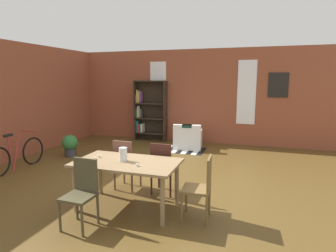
{
  "coord_description": "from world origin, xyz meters",
  "views": [
    {
      "loc": [
        1.77,
        -4.93,
        2.04
      ],
      "look_at": [
        -0.24,
        1.32,
        0.94
      ],
      "focal_mm": 29.85,
      "sensor_mm": 36.0,
      "label": 1
    }
  ],
  "objects_px": {
    "dining_table": "(127,167)",
    "dining_chair_head_right": "(201,186)",
    "dining_chair_far_right": "(163,167)",
    "bookshelf_tall": "(148,111)",
    "dining_chair_near_left": "(82,191)",
    "armchair_white": "(188,139)",
    "dining_chair_far_left": "(126,163)",
    "bicycle_second": "(17,155)",
    "potted_plant_by_shelf": "(70,145)",
    "vase_on_table": "(123,154)"
  },
  "relations": [
    {
      "from": "dining_chair_head_right",
      "to": "dining_chair_far_left",
      "type": "bearing_deg",
      "value": 156.25
    },
    {
      "from": "dining_chair_head_right",
      "to": "bicycle_second",
      "type": "height_order",
      "value": "dining_chair_head_right"
    },
    {
      "from": "dining_chair_head_right",
      "to": "dining_chair_far_left",
      "type": "distance_m",
      "value": 1.7
    },
    {
      "from": "dining_chair_far_left",
      "to": "potted_plant_by_shelf",
      "type": "height_order",
      "value": "dining_chair_far_left"
    },
    {
      "from": "dining_chair_near_left",
      "to": "bookshelf_tall",
      "type": "xyz_separation_m",
      "value": [
        -1.22,
        5.56,
        0.49
      ]
    },
    {
      "from": "dining_chair_far_left",
      "to": "bookshelf_tall",
      "type": "height_order",
      "value": "bookshelf_tall"
    },
    {
      "from": "dining_chair_far_right",
      "to": "dining_chair_far_left",
      "type": "bearing_deg",
      "value": 180.0
    },
    {
      "from": "bookshelf_tall",
      "to": "potted_plant_by_shelf",
      "type": "height_order",
      "value": "bookshelf_tall"
    },
    {
      "from": "dining_table",
      "to": "dining_chair_near_left",
      "type": "bearing_deg",
      "value": -117.84
    },
    {
      "from": "dining_table",
      "to": "bicycle_second",
      "type": "relative_size",
      "value": 0.96
    },
    {
      "from": "dining_chair_head_right",
      "to": "dining_chair_far_right",
      "type": "bearing_deg",
      "value": 140.26
    },
    {
      "from": "dining_chair_far_left",
      "to": "dining_chair_far_right",
      "type": "relative_size",
      "value": 1.0
    },
    {
      "from": "dining_chair_far_left",
      "to": "armchair_white",
      "type": "relative_size",
      "value": 1.06
    },
    {
      "from": "dining_chair_far_left",
      "to": "dining_chair_near_left",
      "type": "distance_m",
      "value": 1.38
    },
    {
      "from": "dining_table",
      "to": "dining_chair_far_left",
      "type": "xyz_separation_m",
      "value": [
        -0.37,
        0.69,
        -0.16
      ]
    },
    {
      "from": "dining_table",
      "to": "dining_chair_near_left",
      "type": "distance_m",
      "value": 0.8
    },
    {
      "from": "dining_chair_near_left",
      "to": "dining_chair_far_right",
      "type": "bearing_deg",
      "value": 62.17
    },
    {
      "from": "dining_table",
      "to": "bookshelf_tall",
      "type": "xyz_separation_m",
      "value": [
        -1.58,
        4.87,
        0.33
      ]
    },
    {
      "from": "dining_table",
      "to": "vase_on_table",
      "type": "bearing_deg",
      "value": -180.0
    },
    {
      "from": "bookshelf_tall",
      "to": "bicycle_second",
      "type": "bearing_deg",
      "value": -113.13
    },
    {
      "from": "dining_table",
      "to": "potted_plant_by_shelf",
      "type": "relative_size",
      "value": 2.8
    },
    {
      "from": "dining_chair_head_right",
      "to": "bicycle_second",
      "type": "xyz_separation_m",
      "value": [
        -4.44,
        0.96,
        -0.18
      ]
    },
    {
      "from": "bookshelf_tall",
      "to": "armchair_white",
      "type": "distance_m",
      "value": 1.85
    },
    {
      "from": "dining_chair_far_left",
      "to": "bookshelf_tall",
      "type": "xyz_separation_m",
      "value": [
        -1.21,
        4.18,
        0.49
      ]
    },
    {
      "from": "dining_chair_head_right",
      "to": "armchair_white",
      "type": "relative_size",
      "value": 1.06
    },
    {
      "from": "vase_on_table",
      "to": "bookshelf_tall",
      "type": "bearing_deg",
      "value": 107.35
    },
    {
      "from": "dining_chair_head_right",
      "to": "vase_on_table",
      "type": "bearing_deg",
      "value": -179.81
    },
    {
      "from": "dining_chair_far_left",
      "to": "armchair_white",
      "type": "xyz_separation_m",
      "value": [
        0.34,
        3.47,
        -0.23
      ]
    },
    {
      "from": "dining_table",
      "to": "dining_chair_head_right",
      "type": "bearing_deg",
      "value": 0.2
    },
    {
      "from": "dining_chair_far_left",
      "to": "dining_chair_far_right",
      "type": "bearing_deg",
      "value": -0.0
    },
    {
      "from": "vase_on_table",
      "to": "potted_plant_by_shelf",
      "type": "height_order",
      "value": "vase_on_table"
    },
    {
      "from": "dining_chair_head_right",
      "to": "bicycle_second",
      "type": "bearing_deg",
      "value": 167.76
    },
    {
      "from": "dining_chair_far_right",
      "to": "bookshelf_tall",
      "type": "relative_size",
      "value": 0.47
    },
    {
      "from": "dining_table",
      "to": "vase_on_table",
      "type": "distance_m",
      "value": 0.21
    },
    {
      "from": "dining_chair_far_right",
      "to": "dining_chair_near_left",
      "type": "relative_size",
      "value": 1.0
    },
    {
      "from": "dining_table",
      "to": "dining_chair_near_left",
      "type": "xyz_separation_m",
      "value": [
        -0.36,
        -0.69,
        -0.16
      ]
    },
    {
      "from": "potted_plant_by_shelf",
      "to": "dining_chair_head_right",
      "type": "bearing_deg",
      "value": -29.83
    },
    {
      "from": "bicycle_second",
      "to": "armchair_white",
      "type": "bearing_deg",
      "value": 44.79
    },
    {
      "from": "dining_chair_far_left",
      "to": "dining_chair_near_left",
      "type": "height_order",
      "value": "same"
    },
    {
      "from": "dining_chair_far_right",
      "to": "potted_plant_by_shelf",
      "type": "xyz_separation_m",
      "value": [
        -3.18,
        1.61,
        -0.19
      ]
    },
    {
      "from": "dining_chair_head_right",
      "to": "dining_chair_near_left",
      "type": "relative_size",
      "value": 1.0
    },
    {
      "from": "dining_chair_head_right",
      "to": "dining_chair_near_left",
      "type": "height_order",
      "value": "same"
    },
    {
      "from": "dining_chair_near_left",
      "to": "potted_plant_by_shelf",
      "type": "height_order",
      "value": "dining_chair_near_left"
    },
    {
      "from": "dining_table",
      "to": "dining_chair_head_right",
      "type": "height_order",
      "value": "dining_chair_head_right"
    },
    {
      "from": "vase_on_table",
      "to": "dining_chair_head_right",
      "type": "height_order",
      "value": "vase_on_table"
    },
    {
      "from": "bicycle_second",
      "to": "vase_on_table",
      "type": "bearing_deg",
      "value": -16.86
    },
    {
      "from": "vase_on_table",
      "to": "bicycle_second",
      "type": "distance_m",
      "value": 3.38
    },
    {
      "from": "dining_chair_far_left",
      "to": "vase_on_table",
      "type": "bearing_deg",
      "value": -65.91
    },
    {
      "from": "armchair_white",
      "to": "bicycle_second",
      "type": "height_order",
      "value": "bicycle_second"
    },
    {
      "from": "dining_table",
      "to": "dining_chair_far_left",
      "type": "relative_size",
      "value": 1.71
    }
  ]
}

